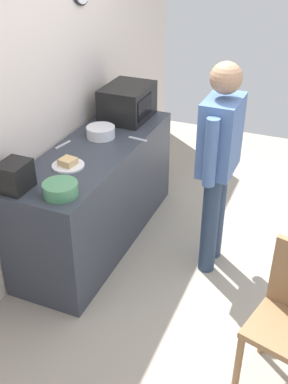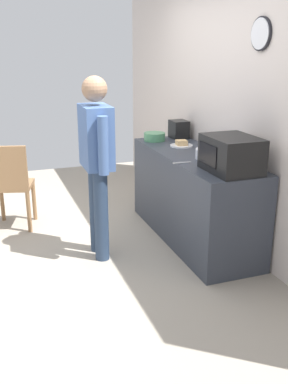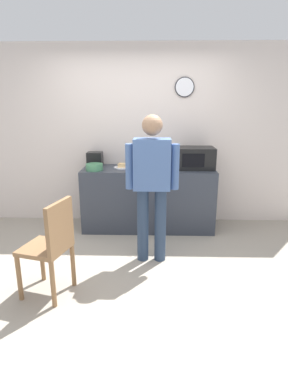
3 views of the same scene
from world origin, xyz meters
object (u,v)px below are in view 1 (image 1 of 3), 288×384
toaster (15,176)px  spoon_utensil (138,139)px  microwave (128,102)px  salad_bowl (60,189)px  person_standing (219,156)px  fork_utensil (63,145)px  sandwich_plate (68,164)px  cereal_bowl (101,132)px

toaster → spoon_utensil: toaster is taller
microwave → salad_bowl: 1.42m
toaster → person_standing: size_ratio=0.13×
fork_utensil → spoon_utensil: bearing=-56.8°
sandwich_plate → person_standing: 1.11m
microwave → spoon_utensil: bearing=-145.9°
microwave → sandwich_plate: microwave is taller
sandwich_plate → toaster: (-0.42, 0.15, 0.08)m
cereal_bowl → fork_utensil: size_ratio=1.40×
sandwich_plate → person_standing: bearing=-67.5°
sandwich_plate → spoon_utensil: size_ratio=1.41×
sandwich_plate → fork_utensil: sandwich_plate is taller
salad_bowl → spoon_utensil: size_ratio=1.39×
sandwich_plate → cereal_bowl: (0.56, 0.02, 0.02)m
microwave → fork_utensil: bearing=161.6°
microwave → person_standing: person_standing is taller
cereal_bowl → person_standing: (-0.14, -1.04, 0.04)m
sandwich_plate → fork_utensil: 0.38m
fork_utensil → spoon_utensil: same height
toaster → fork_utensil: size_ratio=1.29×
person_standing → microwave: bearing=58.6°
sandwich_plate → salad_bowl: (-0.37, -0.16, 0.02)m
cereal_bowl → fork_utensil: (-0.26, 0.21, -0.04)m
salad_bowl → cereal_bowl: (0.93, 0.18, 0.00)m
toaster → fork_utensil: toaster is taller
person_standing → toaster: bearing=125.5°
toaster → microwave: bearing=-6.7°
salad_bowl → toaster: toaster is taller
fork_utensil → cereal_bowl: bearing=-38.9°
fork_utensil → person_standing: bearing=-84.5°
spoon_utensil → fork_utensil: bearing=123.2°
salad_bowl → cereal_bowl: bearing=10.9°
microwave → person_standing: (-0.61, -1.01, -0.06)m
salad_bowl → fork_utensil: salad_bowl is taller
fork_utensil → person_standing: 1.26m
sandwich_plate → salad_bowl: salad_bowl is taller
salad_bowl → fork_utensil: (0.67, 0.39, -0.04)m
microwave → cereal_bowl: size_ratio=2.11×
sandwich_plate → person_standing: size_ratio=0.14×
microwave → toaster: microwave is taller
sandwich_plate → spoon_utensil: bearing=-24.0°
salad_bowl → person_standing: (0.79, -0.86, 0.04)m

